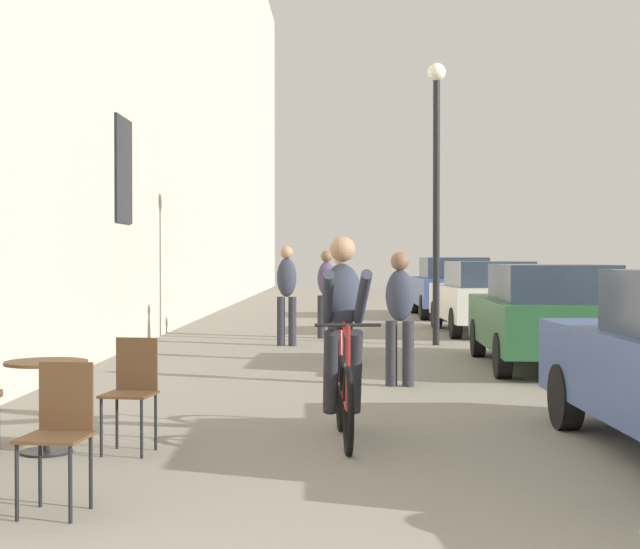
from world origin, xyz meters
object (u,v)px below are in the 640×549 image
Objects in this scene: street_lamp at (436,167)px; parked_car_fourth at (451,286)px; pedestrian_near at (400,311)px; cafe_table_mid at (46,387)px; cafe_chair_near_toward_wall at (60,426)px; cyclist_on_bicycle at (343,343)px; parked_car_second at (546,314)px; cafe_chair_mid_toward_wall at (132,386)px; parked_car_third at (485,296)px; pedestrian_far at (287,290)px; pedestrian_mid at (341,299)px; pedestrian_furthest at (326,289)px.

street_lamp is 8.34m from parked_car_fourth.
cafe_table_mid is at bearing -127.27° from pedestrian_near.
cyclist_on_bicycle is at bearing 54.24° from cafe_chair_near_toward_wall.
street_lamp is 1.14× the size of parked_car_fourth.
parked_car_second reaches higher than cafe_table_mid.
pedestrian_near reaches higher than cafe_chair_mid_toward_wall.
cafe_table_mid is at bearing -113.65° from parked_car_third.
pedestrian_far reaches higher than cafe_chair_mid_toward_wall.
street_lamp is at bearing -115.60° from parked_car_third.
street_lamp reaches higher than cyclist_on_bicycle.
parked_car_third is at bearing 75.61° from cyclist_on_bicycle.
cafe_table_mid is at bearing -131.12° from parked_car_second.
cafe_chair_mid_toward_wall is 0.21× the size of parked_car_fourth.
parked_car_third is (4.57, 13.53, 0.24)m from cafe_chair_near_toward_wall.
parked_car_fourth is at bearing 73.40° from cafe_table_mid.
cafe_chair_near_toward_wall is 0.18× the size of street_lamp.
pedestrian_mid reaches higher than pedestrian_near.
pedestrian_near is 0.98× the size of pedestrian_mid.
pedestrian_mid is (1.64, 6.45, 0.40)m from cafe_chair_mid_toward_wall.
pedestrian_mid reaches higher than cafe_chair_near_toward_wall.
cafe_chair_near_toward_wall is at bearing -106.96° from street_lamp.
cyclist_on_bicycle reaches higher than cafe_chair_mid_toward_wall.
pedestrian_far reaches higher than pedestrian_mid.
pedestrian_near is 0.96× the size of pedestrian_furthest.
pedestrian_mid is 2.91m from parked_car_second.
pedestrian_near is 2.89m from parked_car_second.
cyclist_on_bicycle is at bearing -83.52° from pedestrian_far.
parked_car_fourth is at bearing 64.76° from pedestrian_furthest.
pedestrian_mid reaches higher than parked_car_third.
pedestrian_far is at bearing 110.12° from pedestrian_mid.
cafe_chair_mid_toward_wall is 0.22× the size of parked_car_third.
cafe_chair_mid_toward_wall is 6.67m from pedestrian_mid.
pedestrian_near is (0.68, 3.27, 0.09)m from cyclist_on_bicycle.
pedestrian_furthest is at bearing 66.44° from pedestrian_far.
parked_car_third is (3.82, 2.73, -0.22)m from pedestrian_far.
cafe_chair_near_toward_wall is 8.83m from parked_car_second.
cafe_chair_mid_toward_wall is 17.70m from parked_car_fourth.
parked_car_second is at bearing -70.92° from street_lamp.
pedestrian_near is 5.41m from pedestrian_far.
pedestrian_far is (0.70, 9.02, 0.46)m from cafe_chair_mid_toward_wall.
cafe_table_mid is 2.43m from cyclist_on_bicycle.
cyclist_on_bicycle is 0.43× the size of parked_car_third.
cafe_table_mid is 0.81× the size of cafe_chair_mid_toward_wall.
parked_car_third reaches higher than cafe_chair_mid_toward_wall.
parked_car_second is at bearing -40.49° from pedestrian_far.
pedestrian_far is (-1.64, 5.16, 0.08)m from pedestrian_near.
cafe_chair_mid_toward_wall is 0.55× the size of pedestrian_mid.
pedestrian_mid is 0.38× the size of parked_car_fourth.
cafe_chair_near_toward_wall is 19.44m from parked_car_fourth.
cyclist_on_bicycle is at bearing -99.64° from parked_car_fourth.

